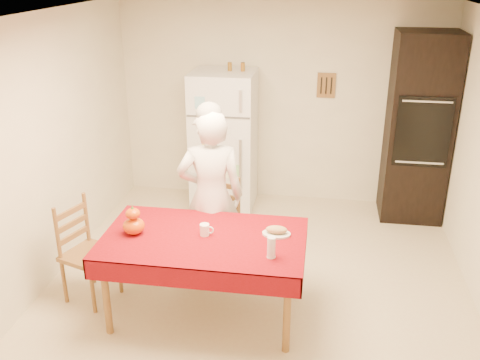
% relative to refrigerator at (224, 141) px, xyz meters
% --- Properties ---
extents(floor, '(4.50, 4.50, 0.00)m').
position_rel_refrigerator_xyz_m(floor, '(0.65, -1.88, -0.85)').
color(floor, '#C8B190').
rests_on(floor, ground).
extents(room_shell, '(4.02, 4.52, 2.51)m').
position_rel_refrigerator_xyz_m(room_shell, '(0.65, -1.88, 0.77)').
color(room_shell, beige).
rests_on(room_shell, ground).
extents(refrigerator, '(0.75, 0.74, 1.70)m').
position_rel_refrigerator_xyz_m(refrigerator, '(0.00, 0.00, 0.00)').
color(refrigerator, white).
rests_on(refrigerator, floor).
extents(oven_cabinet, '(0.70, 0.62, 2.20)m').
position_rel_refrigerator_xyz_m(oven_cabinet, '(2.28, 0.05, 0.25)').
color(oven_cabinet, black).
rests_on(oven_cabinet, floor).
extents(dining_table, '(1.70, 1.00, 0.76)m').
position_rel_refrigerator_xyz_m(dining_table, '(0.25, -2.29, -0.16)').
color(dining_table, brown).
rests_on(dining_table, floor).
extents(chair_far, '(0.52, 0.50, 0.95)m').
position_rel_refrigerator_xyz_m(chair_far, '(0.20, -1.45, -0.34)').
color(chair_far, brown).
rests_on(chair_far, floor).
extents(chair_left, '(0.52, 0.53, 0.95)m').
position_rel_refrigerator_xyz_m(chair_left, '(-0.89, -2.19, -0.34)').
color(chair_left, brown).
rests_on(chair_left, floor).
extents(seated_woman, '(0.69, 0.53, 1.70)m').
position_rel_refrigerator_xyz_m(seated_woman, '(0.19, -1.68, 0.00)').
color(seated_woman, silver).
rests_on(seated_woman, floor).
extents(coffee_mug, '(0.08, 0.08, 0.10)m').
position_rel_refrigerator_xyz_m(coffee_mug, '(0.25, -2.25, -0.04)').
color(coffee_mug, white).
rests_on(coffee_mug, dining_table).
extents(pumpkin_lower, '(0.19, 0.19, 0.14)m').
position_rel_refrigerator_xyz_m(pumpkin_lower, '(-0.35, -2.31, -0.02)').
color(pumpkin_lower, '#D65E05').
rests_on(pumpkin_lower, dining_table).
extents(pumpkin_upper, '(0.12, 0.12, 0.09)m').
position_rel_refrigerator_xyz_m(pumpkin_upper, '(-0.35, -2.31, 0.10)').
color(pumpkin_upper, '#D94D05').
rests_on(pumpkin_upper, pumpkin_lower).
extents(wine_glass, '(0.07, 0.07, 0.18)m').
position_rel_refrigerator_xyz_m(wine_glass, '(0.84, -2.52, -0.00)').
color(wine_glass, white).
rests_on(wine_glass, dining_table).
extents(bread_plate, '(0.24, 0.24, 0.02)m').
position_rel_refrigerator_xyz_m(bread_plate, '(0.85, -2.15, -0.08)').
color(bread_plate, silver).
rests_on(bread_plate, dining_table).
extents(bread_loaf, '(0.18, 0.10, 0.06)m').
position_rel_refrigerator_xyz_m(bread_loaf, '(0.85, -2.15, -0.04)').
color(bread_loaf, tan).
rests_on(bread_loaf, bread_plate).
extents(spice_jar_left, '(0.05, 0.05, 0.10)m').
position_rel_refrigerator_xyz_m(spice_jar_left, '(0.07, 0.05, 0.90)').
color(spice_jar_left, brown).
rests_on(spice_jar_left, refrigerator).
extents(spice_jar_mid, '(0.05, 0.05, 0.10)m').
position_rel_refrigerator_xyz_m(spice_jar_mid, '(0.22, 0.05, 0.90)').
color(spice_jar_mid, brown).
rests_on(spice_jar_mid, refrigerator).
extents(spice_jar_right, '(0.05, 0.05, 0.10)m').
position_rel_refrigerator_xyz_m(spice_jar_right, '(0.22, 0.05, 0.90)').
color(spice_jar_right, brown).
rests_on(spice_jar_right, refrigerator).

